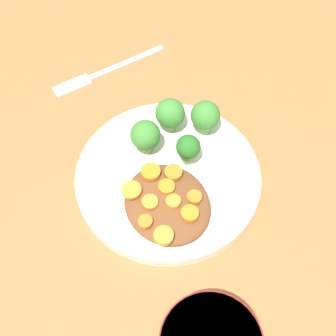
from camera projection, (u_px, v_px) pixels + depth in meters
ground_plane at (168, 180)px, 0.67m from camera, size 4.00×4.00×0.00m
plate at (168, 176)px, 0.66m from camera, size 0.26×0.26×0.02m
stew_mound at (167, 204)px, 0.61m from camera, size 0.13×0.11×0.02m
broccoli_floret_0 at (205, 116)px, 0.67m from camera, size 0.04×0.04×0.06m
broccoli_floret_1 at (145, 136)px, 0.65m from camera, size 0.04×0.04×0.06m
broccoli_floret_2 at (188, 148)px, 0.64m from camera, size 0.03×0.03×0.05m
broccoli_floret_3 at (170, 114)px, 0.67m from camera, size 0.04×0.04×0.06m
carrot_slice_0 at (167, 187)px, 0.61m from camera, size 0.02×0.02×0.01m
carrot_slice_1 at (190, 213)px, 0.59m from camera, size 0.02×0.02×0.01m
carrot_slice_2 at (131, 190)px, 0.61m from camera, size 0.03×0.03×0.00m
carrot_slice_3 at (150, 202)px, 0.60m from camera, size 0.02×0.02×0.01m
carrot_slice_4 at (176, 171)px, 0.63m from camera, size 0.02×0.02×0.01m
carrot_slice_5 at (164, 236)px, 0.57m from camera, size 0.03×0.03×0.01m
carrot_slice_6 at (173, 201)px, 0.60m from camera, size 0.02×0.02×0.01m
carrot_slice_7 at (145, 221)px, 0.59m from camera, size 0.02×0.02×0.01m
carrot_slice_8 at (194, 197)px, 0.60m from camera, size 0.02×0.02×0.01m
carrot_slice_9 at (152, 174)px, 0.62m from camera, size 0.03×0.03×0.01m
fork at (99, 73)px, 0.78m from camera, size 0.03×0.20×0.01m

